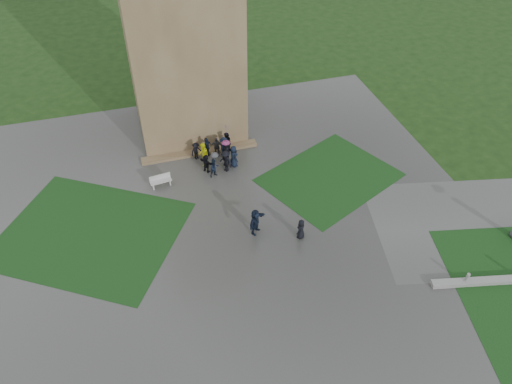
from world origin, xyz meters
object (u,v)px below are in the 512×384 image
object	(u,v)px
bench	(161,181)
pedestrian_near	(301,229)
tower	(179,18)
pedestrian_mid	(255,222)

from	to	relation	value
bench	pedestrian_near	size ratio (longest dim) A/B	1.09
tower	bench	bearing A→B (deg)	-114.64
pedestrian_mid	pedestrian_near	bearing A→B (deg)	-70.30
tower	pedestrian_near	bearing A→B (deg)	-73.83
tower	bench	size ratio (longest dim) A/B	11.44
pedestrian_mid	pedestrian_near	xyz separation A→B (m)	(2.63, -1.24, -0.21)
pedestrian_mid	pedestrian_near	world-z (taller)	pedestrian_mid
tower	pedestrian_mid	world-z (taller)	tower
pedestrian_near	tower	bearing A→B (deg)	-111.56
bench	pedestrian_mid	bearing A→B (deg)	-58.18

